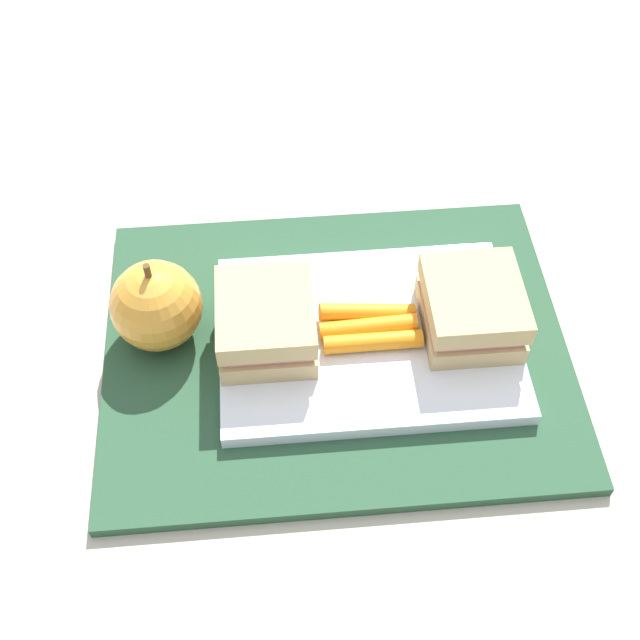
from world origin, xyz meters
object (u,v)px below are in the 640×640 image
Objects in this scene: carrot_sticks_bundle at (370,327)px; apple at (156,306)px; food_tray at (368,337)px; sandwich_half_left at (472,308)px; sandwich_half_right at (266,322)px.

carrot_sticks_bundle is 0.16m from apple.
food_tray is 0.16m from apple.
sandwich_half_right is (0.16, 0.00, 0.00)m from sandwich_half_left.
food_tray is 0.08m from sandwich_half_right.
sandwich_half_left reaches higher than carrot_sticks_bundle.
sandwich_half_left is at bearing 180.00° from food_tray.
sandwich_half_left is at bearing 180.00° from sandwich_half_right.
apple is (0.08, -0.02, 0.00)m from sandwich_half_right.
sandwich_half_right is at bearing 0.00° from sandwich_half_left.
sandwich_half_left is 0.16m from sandwich_half_right.
food_tray is at bearing 180.00° from sandwich_half_right.
carrot_sticks_bundle reaches higher than food_tray.
apple is at bearing -7.78° from carrot_sticks_bundle.
sandwich_half_left is (-0.08, 0.00, 0.03)m from food_tray.
sandwich_half_left is 0.99× the size of apple.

